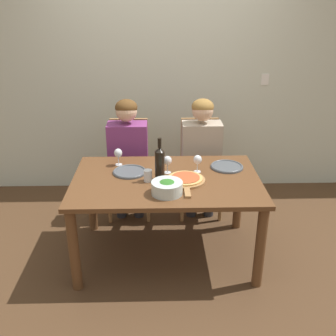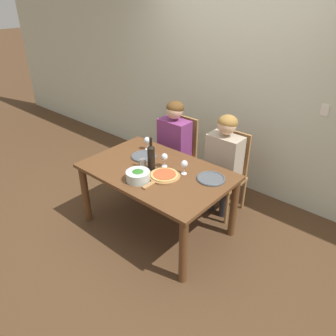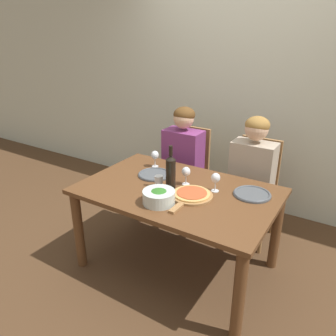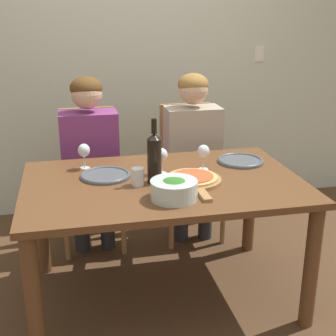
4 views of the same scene
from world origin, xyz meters
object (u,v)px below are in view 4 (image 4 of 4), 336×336
object	(u,v)px
wine_glass_centre	(161,156)
water_tumbler	(138,177)
dinner_plate_left	(106,175)
broccoli_bowl	(173,189)
dinner_plate_right	(240,161)
person_man	(193,143)
chair_left	(91,175)
wine_glass_right	(203,153)
pizza_on_board	(193,179)
chair_right	(188,168)
person_woman	(90,150)
wine_glass_left	(84,152)
wine_bottle	(154,157)

from	to	relation	value
wine_glass_centre	water_tumbler	bearing A→B (deg)	-136.08
wine_glass_centre	dinner_plate_left	bearing A→B (deg)	177.06
broccoli_bowl	dinner_plate_right	xyz separation A→B (m)	(0.53, 0.47, -0.04)
dinner_plate_right	broccoli_bowl	bearing A→B (deg)	-138.10
person_man	chair_left	bearing A→B (deg)	170.67
person_man	wine_glass_right	bearing A→B (deg)	-99.56
wine_glass_right	wine_glass_centre	xyz separation A→B (m)	(-0.25, -0.01, 0.00)
wine_glass_right	wine_glass_centre	size ratio (longest dim) A/B	1.00
broccoli_bowl	dinner_plate_left	xyz separation A→B (m)	(-0.30, 0.39, -0.04)
dinner_plate_left	pizza_on_board	bearing A→B (deg)	-21.79
broccoli_bowl	dinner_plate_left	bearing A→B (deg)	127.73
person_man	pizza_on_board	bearing A→B (deg)	-105.31
water_tumbler	wine_glass_right	bearing A→B (deg)	22.22
dinner_plate_left	chair_left	bearing A→B (deg)	94.54
chair_right	water_tumbler	xyz separation A→B (m)	(-0.50, -0.86, 0.28)
person_woman	broccoli_bowl	distance (m)	1.02
pizza_on_board	wine_glass_left	size ratio (longest dim) A/B	3.01
broccoli_bowl	chair_right	bearing A→B (deg)	71.47
chair_right	wine_glass_centre	bearing A→B (deg)	-116.04
dinner_plate_right	wine_glass_left	xyz separation A→B (m)	(-0.93, 0.08, 0.10)
chair_right	chair_left	bearing A→B (deg)	180.00
wine_bottle	wine_glass_left	world-z (taller)	wine_bottle
person_woman	pizza_on_board	bearing A→B (deg)	-56.05
chair_left	chair_right	world-z (taller)	same
chair_left	wine_glass_right	bearing A→B (deg)	-48.30
broccoli_bowl	pizza_on_board	size ratio (longest dim) A/B	0.51
chair_right	person_woman	world-z (taller)	person_woman
water_tumbler	pizza_on_board	bearing A→B (deg)	-2.41
dinner_plate_left	wine_glass_left	xyz separation A→B (m)	(-0.11, 0.16, 0.10)
broccoli_bowl	wine_glass_right	xyz separation A→B (m)	(0.26, 0.38, 0.06)
chair_left	wine_bottle	size ratio (longest dim) A/B	2.72
wine_bottle	dinner_plate_right	bearing A→B (deg)	21.83
dinner_plate_right	person_woman	bearing A→B (deg)	151.08
chair_left	wine_bottle	distance (m)	0.96
wine_glass_left	wine_glass_right	size ratio (longest dim) A/B	1.00
wine_bottle	person_man	bearing A→B (deg)	60.28
person_woman	wine_glass_right	size ratio (longest dim) A/B	7.95
chair_left	pizza_on_board	size ratio (longest dim) A/B	2.11
chair_left	broccoli_bowl	distance (m)	1.17
wine_glass_right	person_man	bearing A→B (deg)	80.44
wine_bottle	wine_glass_left	bearing A→B (deg)	139.10
dinner_plate_left	person_woman	bearing A→B (deg)	95.47
wine_glass_left	wine_glass_right	distance (m)	0.69
chair_right	pizza_on_board	distance (m)	0.93
wine_bottle	dinner_plate_left	world-z (taller)	wine_bottle
chair_right	wine_glass_left	size ratio (longest dim) A/B	6.33
broccoli_bowl	water_tumbler	world-z (taller)	broccoli_bowl
wine_bottle	water_tumbler	size ratio (longest dim) A/B	3.66
dinner_plate_left	wine_glass_centre	world-z (taller)	wine_glass_centre
chair_right	dinner_plate_right	world-z (taller)	chair_right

